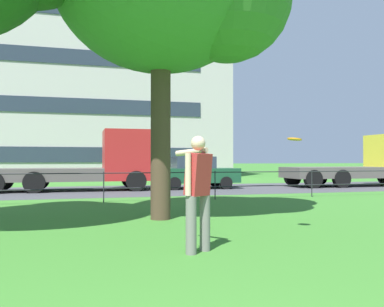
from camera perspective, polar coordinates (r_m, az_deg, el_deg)
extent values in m
cube|color=#424247|center=(18.87, -12.98, -5.05)|extent=(80.00, 7.03, 0.01)
cylinder|color=#232328|center=(13.75, -12.08, -4.55)|extent=(0.04, 0.04, 1.00)
cylinder|color=#232328|center=(14.48, 3.20, -4.38)|extent=(0.04, 0.04, 1.00)
cylinder|color=#232328|center=(16.10, 16.19, -3.99)|extent=(0.04, 0.04, 1.00)
cylinder|color=#232328|center=(13.76, -12.08, -4.75)|extent=(30.48, 0.03, 0.03)
cylinder|color=#232328|center=(13.73, -12.07, -2.67)|extent=(30.48, 0.03, 0.03)
cylinder|color=#4C3828|center=(9.70, -4.35, 3.38)|extent=(0.46, 0.46, 4.21)
sphere|color=#3E8032|center=(11.86, -8.14, 17.00)|extent=(2.02, 2.02, 2.02)
cylinder|color=slate|center=(6.14, -0.13, -9.84)|extent=(0.16, 0.16, 0.85)
cylinder|color=slate|center=(6.38, 1.80, -9.49)|extent=(0.16, 0.16, 0.85)
cube|color=#B22D2D|center=(6.19, 0.85, -2.87)|extent=(0.45, 0.43, 0.65)
sphere|color=beige|center=(6.19, 0.85, 1.43)|extent=(0.22, 0.22, 0.22)
cylinder|color=beige|center=(6.54, -0.08, 0.23)|extent=(0.42, 0.57, 0.13)
cylinder|color=beige|center=(6.02, -0.54, -2.89)|extent=(0.09, 0.09, 0.62)
cylinder|color=orange|center=(8.10, 13.96, 1.93)|extent=(0.33, 0.33, 0.06)
cube|color=#B22323|center=(19.42, -9.02, -0.23)|extent=(2.13, 2.32, 2.30)
cube|color=#283342|center=(19.53, -6.41, 0.77)|extent=(0.14, 1.84, 0.87)
cube|color=#56514C|center=(19.41, -19.83, -2.76)|extent=(5.23, 2.36, 0.56)
cylinder|color=black|center=(20.52, -8.45, -3.48)|extent=(0.90, 0.31, 0.90)
cylinder|color=black|center=(18.42, -7.73, -3.78)|extent=(0.90, 0.31, 0.90)
cylinder|color=black|center=(20.50, -20.29, -3.44)|extent=(0.90, 0.31, 0.90)
cylinder|color=black|center=(18.39, -20.93, -3.73)|extent=(0.90, 0.31, 0.90)
cylinder|color=black|center=(20.71, -24.60, -3.39)|extent=(0.90, 0.31, 0.90)
cube|color=#194C2D|center=(19.95, 0.56, -3.02)|extent=(4.02, 1.74, 0.68)
cube|color=#2D3847|center=(19.89, 0.14, -1.24)|extent=(1.92, 1.54, 0.56)
cylinder|color=black|center=(21.09, 3.23, -3.83)|extent=(0.60, 0.21, 0.60)
cylinder|color=black|center=(19.56, 4.70, -4.06)|extent=(0.60, 0.21, 0.60)
cylinder|color=black|center=(20.46, -3.40, -3.92)|extent=(0.60, 0.21, 0.60)
cylinder|color=black|center=(18.88, -2.43, -4.17)|extent=(0.60, 0.21, 0.60)
cube|color=#56514C|center=(22.83, 18.99, -2.48)|extent=(5.26, 2.45, 0.56)
cylinder|color=black|center=(23.60, 17.07, -3.11)|extent=(0.91, 0.33, 0.90)
cylinder|color=black|center=(21.81, 19.92, -3.28)|extent=(0.91, 0.33, 0.90)
cylinder|color=black|center=(22.84, 13.70, -3.20)|extent=(0.91, 0.33, 0.90)
cylinder|color=black|center=(20.99, 16.37, -3.40)|extent=(0.91, 0.33, 0.90)
cube|color=#B7B2AD|center=(37.35, -23.41, 7.84)|extent=(33.95, 11.99, 14.00)
cube|color=gray|center=(39.08, -23.34, 18.33)|extent=(34.19, 12.23, 0.40)
cube|color=#283342|center=(31.21, -24.98, 6.31)|extent=(28.51, 0.06, 1.10)
cube|color=#283342|center=(31.83, -24.94, 12.58)|extent=(28.51, 0.06, 1.10)
cube|color=#283342|center=(32.82, -24.90, 18.53)|extent=(28.51, 0.06, 1.10)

